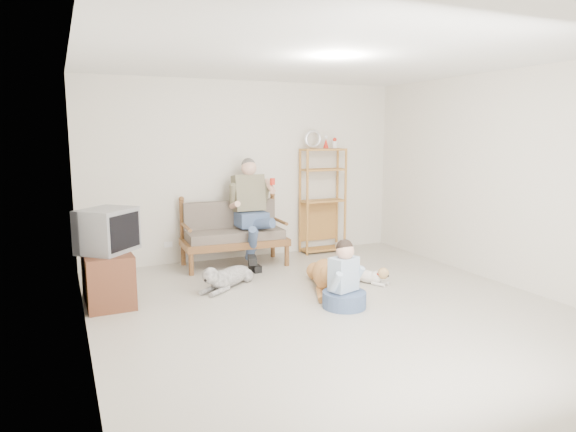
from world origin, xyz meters
name	(u,v)px	position (x,y,z in m)	size (l,w,h in m)	color
floor	(333,310)	(0.00, 0.00, 0.00)	(5.50, 5.50, 0.00)	beige
ceiling	(337,55)	(0.00, 0.00, 2.70)	(5.50, 5.50, 0.00)	white
wall_back	(247,171)	(0.00, 2.75, 1.35)	(5.00, 5.00, 0.00)	beige
wall_front	(571,234)	(0.00, -2.75, 1.35)	(5.00, 5.00, 0.00)	beige
wall_left	(80,200)	(-2.50, 0.00, 1.35)	(5.50, 5.50, 0.00)	beige
wall_right	(510,179)	(2.50, 0.00, 1.35)	(5.50, 5.50, 0.00)	beige
loveseat	(233,232)	(-0.37, 2.35, 0.49)	(1.53, 0.76, 0.95)	brown
man	(253,218)	(-0.14, 2.15, 0.72)	(0.59, 0.85, 1.37)	#475982
etagere	(323,199)	(1.21, 2.55, 0.86)	(0.75, 0.33, 1.97)	#BC7A3B
book_stack	(343,247)	(1.55, 2.44, 0.07)	(0.22, 0.16, 0.14)	white
tv_stand	(107,277)	(-2.23, 1.29, 0.30)	(0.53, 0.91, 0.60)	brown
crt_tv	(108,230)	(-2.20, 1.25, 0.85)	(0.75, 0.75, 0.49)	slate
wall_outlet	(168,245)	(-1.25, 2.73, 0.30)	(0.12, 0.02, 0.08)	white
golden_retriever	(327,275)	(0.31, 0.70, 0.18)	(0.74, 1.38, 0.44)	#CB8246
shaggy_dog	(226,277)	(-0.82, 1.28, 0.14)	(0.90, 0.78, 0.33)	white
terrier	(372,276)	(0.96, 0.68, 0.10)	(0.36, 0.57, 0.23)	white
child	(344,283)	(0.16, 0.04, 0.28)	(0.49, 0.49, 0.77)	#475982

